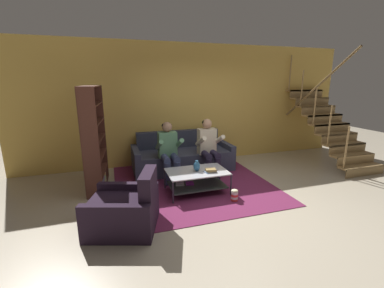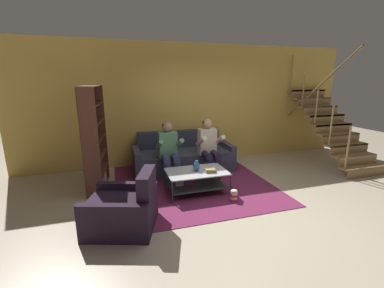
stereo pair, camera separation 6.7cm
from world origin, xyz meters
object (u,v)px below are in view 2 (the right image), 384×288
at_px(armchair, 124,210).
at_px(coffee_table, 196,178).
at_px(person_seated_right, 209,145).
at_px(vase, 196,166).
at_px(popcorn_tub, 234,195).
at_px(couch, 183,157).
at_px(book_stack, 210,170).
at_px(bookshelf, 93,148).
at_px(person_seated_left, 169,149).

bearing_deg(armchair, coffee_table, 32.21).
bearing_deg(person_seated_right, coffee_table, -124.95).
relative_size(vase, popcorn_tub, 0.93).
height_order(couch, popcorn_tub, couch).
bearing_deg(book_stack, bookshelf, 156.04).
distance_m(person_seated_left, vase, 0.85).
xyz_separation_m(person_seated_left, bookshelf, (-1.45, 0.00, 0.12)).
bearing_deg(coffee_table, vase, 33.99).
distance_m(couch, vase, 1.34).
distance_m(vase, book_stack, 0.26).
relative_size(bookshelf, popcorn_tub, 9.15).
xyz_separation_m(person_seated_right, armchair, (-1.86, -1.61, -0.40)).
height_order(couch, book_stack, couch).
xyz_separation_m(couch, person_seated_right, (0.44, -0.56, 0.38)).
bearing_deg(couch, person_seated_left, -128.09).
bearing_deg(book_stack, vase, 149.55).
xyz_separation_m(vase, popcorn_tub, (0.50, -0.56, -0.40)).
xyz_separation_m(couch, person_seated_left, (-0.44, -0.56, 0.37)).
xyz_separation_m(vase, bookshelf, (-1.79, 0.77, 0.28)).
distance_m(person_seated_right, popcorn_tub, 1.44).
relative_size(person_seated_left, coffee_table, 1.10).
bearing_deg(armchair, book_stack, 24.61).
relative_size(person_seated_left, vase, 6.12).
xyz_separation_m(person_seated_left, coffee_table, (0.34, -0.77, -0.39)).
relative_size(person_seated_left, bookshelf, 0.62).
relative_size(coffee_table, armchair, 0.99).
relative_size(coffee_table, bookshelf, 0.57).
distance_m(person_seated_right, book_stack, 0.97).
relative_size(person_seated_left, popcorn_tub, 5.70).
relative_size(vase, bookshelf, 0.10).
bearing_deg(coffee_table, bookshelf, 156.60).
bearing_deg(person_seated_left, vase, -65.42).
distance_m(coffee_table, popcorn_tub, 0.77).
xyz_separation_m(coffee_table, book_stack, (0.23, -0.12, 0.17)).
xyz_separation_m(couch, coffee_table, (-0.10, -1.33, -0.01)).
bearing_deg(person_seated_right, bookshelf, 179.93).
distance_m(bookshelf, popcorn_tub, 2.73).
xyz_separation_m(bookshelf, popcorn_tub, (2.29, -1.32, -0.68)).
height_order(coffee_table, armchair, armchair).
relative_size(couch, person_seated_left, 1.87).
bearing_deg(armchair, bookshelf, 105.89).
xyz_separation_m(coffee_table, popcorn_tub, (0.51, -0.55, -0.17)).
xyz_separation_m(person_seated_left, armchair, (-0.99, -1.60, -0.39)).
height_order(person_seated_left, vase, person_seated_left).
bearing_deg(coffee_table, couch, 85.70).
height_order(book_stack, bookshelf, bookshelf).
bearing_deg(bookshelf, coffee_table, -23.40).
height_order(person_seated_left, book_stack, person_seated_left).
bearing_deg(coffee_table, armchair, -147.79).
distance_m(armchair, popcorn_tub, 1.87).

